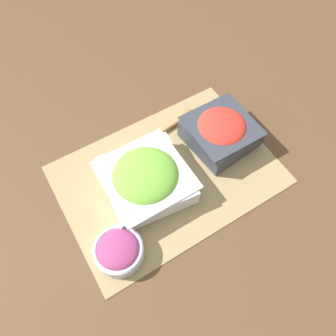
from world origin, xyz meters
TOP-DOWN VIEW (x-y plane):
  - ground_plane at (0.00, 0.00)m, footprint 3.00×3.00m
  - placemat at (0.00, 0.00)m, footprint 0.55×0.39m
  - lettuce_bowl at (-0.06, 0.00)m, footprint 0.22×0.22m
  - tomato_bowl at (0.18, 0.02)m, footprint 0.18×0.18m
  - onion_bowl at (-0.20, -0.12)m, footprint 0.11×0.11m
  - wooden_spoon at (0.11, 0.13)m, footprint 0.19×0.05m

SIDE VIEW (x-z plane):
  - ground_plane at x=0.00m, z-range 0.00..0.00m
  - placemat at x=0.00m, z-range 0.00..0.00m
  - wooden_spoon at x=0.11m, z-range 0.00..0.02m
  - onion_bowl at x=-0.20m, z-range 0.00..0.06m
  - lettuce_bowl at x=-0.06m, z-range 0.00..0.08m
  - tomato_bowl at x=0.18m, z-range 0.00..0.09m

